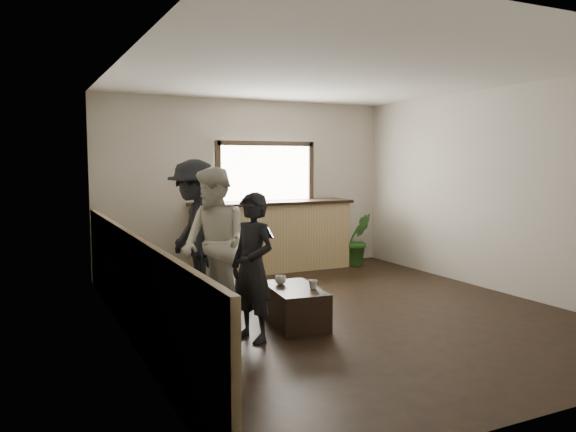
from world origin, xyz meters
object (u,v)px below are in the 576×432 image
person_a (253,267)px  person_d (208,234)px  bar_counter (272,232)px  cup_a (281,280)px  person_b (214,244)px  sofa (178,301)px  coffee_table (294,306)px  person_c (195,233)px  potted_plant (357,239)px  cup_b (313,284)px

person_a → person_d: bearing=153.8°
bar_counter → person_a: (-1.67, -3.21, 0.11)m
cup_a → person_b: bearing=153.5°
sofa → coffee_table: 1.27m
person_d → person_c: bearing=17.5°
sofa → person_c: bearing=-17.2°
coffee_table → person_b: 1.13m
potted_plant → person_a: bearing=-137.0°
person_a → person_b: bearing=168.6°
bar_counter → person_d: (-1.41, -0.98, 0.16)m
bar_counter → person_c: bar_counter is taller
bar_counter → person_d: bearing=-145.3°
cup_b → person_d: size_ratio=0.06×
cup_a → person_a: (-0.55, -0.50, 0.28)m
bar_counter → cup_b: bar_counter is taller
coffee_table → person_a: person_a is taller
coffee_table → cup_a: (-0.07, 0.21, 0.26)m
bar_counter → person_a: bar_counter is taller
cup_a → potted_plant: size_ratio=0.14×
potted_plant → cup_b: bearing=-130.5°
person_a → person_b: size_ratio=0.86×
coffee_table → person_b: (-0.74, 0.54, 0.66)m
coffee_table → person_d: person_d is taller
sofa → potted_plant: potted_plant is taller
potted_plant → person_b: person_b is taller
sofa → person_a: person_a is taller
person_a → person_c: 1.58m
coffee_table → person_d: 2.06m
coffee_table → person_b: person_b is taller
sofa → cup_b: sofa is taller
person_a → potted_plant: bearing=113.5°
person_b → person_d: person_b is taller
bar_counter → coffee_table: bar_counter is taller
coffee_table → person_a: 0.87m
bar_counter → person_a: bearing=-117.5°
bar_counter → potted_plant: bearing=-8.9°
sofa → person_d: 1.78m
cup_b → person_c: person_c is taller
cup_b → cup_a: bearing=122.8°
bar_counter → person_c: bearing=-137.5°
bar_counter → person_b: (-1.79, -2.38, 0.23)m
sofa → person_c: person_c is taller
person_a → coffee_table: bearing=96.0°
potted_plant → person_d: person_d is taller
sofa → cup_b: 1.47m
cup_b → person_d: person_d is taller
person_d → sofa: bearing=18.2°
cup_a → person_c: bearing=121.8°
cup_a → person_d: 1.79m
cup_a → cup_b: cup_a is taller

